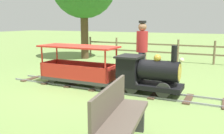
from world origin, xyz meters
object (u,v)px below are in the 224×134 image
(passenger_car, at_px, (79,69))
(park_bench, at_px, (120,118))
(conductor_person, at_px, (142,46))
(locomotive, at_px, (147,73))

(passenger_car, xyz_separation_m, park_bench, (2.42, 2.18, -0.01))
(park_bench, bearing_deg, conductor_person, -165.70)
(passenger_car, bearing_deg, park_bench, 41.99)
(locomotive, height_order, park_bench, locomotive)
(locomotive, height_order, passenger_car, locomotive)
(locomotive, bearing_deg, passenger_car, -90.00)
(passenger_car, relative_size, conductor_person, 1.23)
(passenger_car, height_order, conductor_person, conductor_person)
(conductor_person, bearing_deg, park_bench, 14.30)
(passenger_car, distance_m, park_bench, 3.26)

